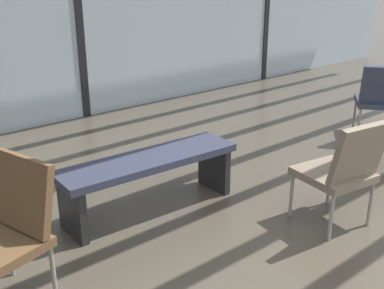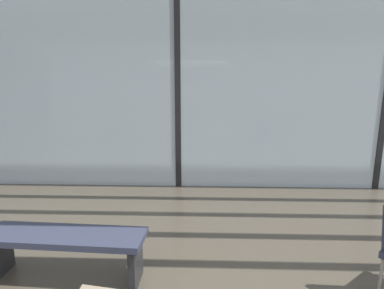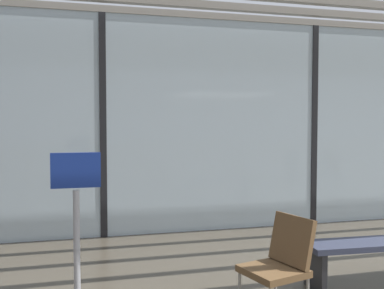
# 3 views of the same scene
# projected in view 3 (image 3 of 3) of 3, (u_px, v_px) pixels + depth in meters

# --- Properties ---
(glass_curtain_wall) EXTENTS (14.00, 0.08, 3.34)m
(glass_curtain_wall) POSITION_uv_depth(u_px,v_px,m) (313.00, 126.00, 7.35)
(glass_curtain_wall) COLOR silver
(glass_curtain_wall) RESTS_ON ground
(window_mullion_0) EXTENTS (0.10, 0.12, 3.34)m
(window_mullion_0) POSITION_uv_depth(u_px,v_px,m) (103.00, 126.00, 6.47)
(window_mullion_0) COLOR black
(window_mullion_0) RESTS_ON ground
(window_mullion_1) EXTENTS (0.10, 0.12, 3.34)m
(window_mullion_1) POSITION_uv_depth(u_px,v_px,m) (313.00, 126.00, 7.35)
(window_mullion_1) COLOR black
(window_mullion_1) RESTS_ON ground
(parked_airplane) EXTENTS (11.17, 4.10, 4.10)m
(parked_airplane) POSITION_uv_depth(u_px,v_px,m) (278.00, 111.00, 11.71)
(parked_airplane) COLOR silver
(parked_airplane) RESTS_ON ground
(lounge_chair_0) EXTENTS (0.63, 0.60, 0.87)m
(lounge_chair_0) POSITION_uv_depth(u_px,v_px,m) (281.00, 259.00, 3.87)
(lounge_chair_0) COLOR brown
(lounge_chair_0) RESTS_ON ground
(waiting_bench) EXTENTS (1.52, 0.48, 0.47)m
(waiting_bench) POSITION_uv_depth(u_px,v_px,m) (374.00, 251.00, 4.56)
(waiting_bench) COLOR #33384C
(waiting_bench) RESTS_ON ground
(info_sign) EXTENTS (0.44, 0.32, 1.44)m
(info_sign) POSITION_uv_depth(u_px,v_px,m) (77.00, 236.00, 3.95)
(info_sign) COLOR #333333
(info_sign) RESTS_ON ground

